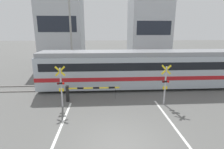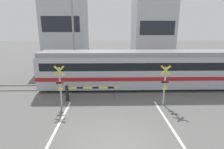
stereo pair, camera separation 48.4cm
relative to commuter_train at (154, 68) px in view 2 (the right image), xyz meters
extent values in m
plane|color=#60605E|center=(-3.75, -8.22, -1.76)|extent=(160.00, 160.00, 0.00)
cube|color=gray|center=(-3.75, -0.72, -1.72)|extent=(50.00, 0.10, 0.08)
cube|color=gray|center=(-3.75, 0.72, -1.72)|extent=(50.00, 0.10, 0.08)
cube|color=white|center=(-6.80, -7.75, -1.75)|extent=(0.14, 8.94, 0.01)
cube|color=white|center=(-0.70, -7.75, -1.75)|extent=(0.14, 8.94, 0.01)
cube|color=#ADB7C1|center=(0.00, 0.00, -0.18)|extent=(19.84, 2.83, 2.70)
cube|color=gray|center=(0.00, 0.00, 1.35)|extent=(19.64, 2.49, 0.36)
cube|color=red|center=(0.00, 0.00, -0.59)|extent=(19.86, 2.89, 0.32)
cube|color=black|center=(0.00, 0.00, 0.43)|extent=(19.04, 2.87, 0.64)
cube|color=black|center=(-9.93, 0.00, 0.43)|extent=(0.03, 1.98, 0.80)
cylinder|color=black|center=(-6.15, -0.72, -1.38)|extent=(0.76, 0.12, 0.76)
cylinder|color=black|center=(-6.15, 0.72, -1.38)|extent=(0.76, 0.12, 0.76)
cylinder|color=black|center=(6.15, 0.72, -1.38)|extent=(0.76, 0.12, 0.76)
cube|color=black|center=(-7.05, -2.98, -1.16)|extent=(0.20, 0.20, 1.19)
cube|color=yellow|center=(-5.17, -2.98, -0.76)|extent=(3.75, 0.09, 0.09)
cube|color=black|center=(-6.11, -2.98, -0.76)|extent=(0.45, 0.10, 0.10)
cube|color=black|center=(-4.98, -2.98, -0.76)|extent=(0.45, 0.10, 0.10)
cube|color=black|center=(-3.86, -2.98, -0.76)|extent=(0.45, 0.10, 0.10)
cylinder|color=black|center=(-3.59, -2.98, -1.21)|extent=(0.02, 0.02, 0.80)
cube|color=black|center=(-0.45, 3.01, -1.16)|extent=(0.20, 0.20, 1.19)
cube|color=yellow|center=(-2.32, 3.01, -0.76)|extent=(3.75, 0.09, 0.09)
cube|color=black|center=(-1.38, 3.01, -0.76)|extent=(0.45, 0.10, 0.10)
cube|color=black|center=(-2.51, 3.01, -0.76)|extent=(0.45, 0.10, 0.10)
cube|color=black|center=(-3.64, 3.01, -0.76)|extent=(0.45, 0.10, 0.10)
cylinder|color=black|center=(-3.90, 3.01, -1.21)|extent=(0.02, 0.02, 0.80)
cylinder|color=#B2B2B7|center=(-7.25, -3.85, -0.41)|extent=(0.11, 0.11, 2.69)
cube|color=yellow|center=(-7.25, -3.85, 0.72)|extent=(0.68, 0.04, 0.68)
cube|color=yellow|center=(-7.25, -3.85, 0.72)|extent=(0.68, 0.04, 0.68)
cube|color=black|center=(-7.25, -3.85, -0.09)|extent=(0.44, 0.12, 0.12)
cylinder|color=#4C0C0C|center=(-7.42, -3.92, -0.09)|extent=(0.15, 0.03, 0.15)
cylinder|color=red|center=(-7.08, -3.92, -0.09)|extent=(0.15, 0.03, 0.15)
cube|color=yellow|center=(-7.25, -3.87, -0.55)|extent=(0.32, 0.03, 0.20)
cylinder|color=#B2B2B7|center=(-0.25, -3.85, -0.41)|extent=(0.11, 0.11, 2.69)
cube|color=yellow|center=(-0.25, -3.85, 0.72)|extent=(0.68, 0.04, 0.68)
cube|color=yellow|center=(-0.25, -3.85, 0.72)|extent=(0.68, 0.04, 0.68)
cube|color=black|center=(-0.25, -3.85, -0.09)|extent=(0.44, 0.12, 0.12)
cylinder|color=#4C0C0C|center=(-0.42, -3.92, -0.09)|extent=(0.15, 0.03, 0.15)
cylinder|color=red|center=(-0.08, -3.92, -0.09)|extent=(0.15, 0.03, 0.15)
cube|color=yellow|center=(-0.25, -3.87, -0.55)|extent=(0.32, 0.03, 0.20)
cylinder|color=#23232D|center=(-3.03, 5.19, -1.35)|extent=(0.13, 0.13, 0.82)
cylinder|color=#23232D|center=(-2.89, 5.19, -1.35)|extent=(0.13, 0.13, 0.82)
cube|color=#386647|center=(-2.96, 5.19, -0.62)|extent=(0.38, 0.22, 0.65)
sphere|color=tan|center=(-2.96, 5.19, -0.18)|extent=(0.22, 0.22, 0.22)
cube|color=#B2B7BC|center=(-10.49, 12.89, 3.52)|extent=(6.20, 6.08, 10.56)
cube|color=#1E232D|center=(-10.49, 9.84, 4.05)|extent=(5.21, 0.03, 2.11)
cube|color=#B2B7BC|center=(2.81, 12.89, 3.07)|extent=(5.81, 6.08, 9.65)
cube|color=#1E232D|center=(2.81, 9.84, 3.55)|extent=(4.88, 0.03, 1.93)
cylinder|color=gray|center=(-8.00, 5.51, 2.66)|extent=(0.22, 0.22, 8.83)
camera|label=1|loc=(-4.54, -14.98, 3.31)|focal=28.00mm
camera|label=2|loc=(-4.06, -15.00, 3.31)|focal=28.00mm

